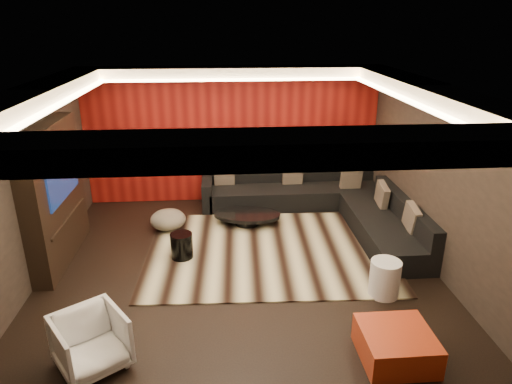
{
  "coord_description": "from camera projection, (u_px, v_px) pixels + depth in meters",
  "views": [
    {
      "loc": [
        -0.23,
        -6.22,
        3.68
      ],
      "look_at": [
        0.3,
        0.6,
        1.05
      ],
      "focal_mm": 32.0,
      "sensor_mm": 36.0,
      "label": 1
    }
  ],
  "objects": [
    {
      "name": "floor",
      "position": [
        240.0,
        269.0,
        7.13
      ],
      "size": [
        6.0,
        6.0,
        0.02
      ],
      "primitive_type": "cube",
      "color": "black",
      "rests_on": "ground"
    },
    {
      "name": "ceiling",
      "position": [
        237.0,
        86.0,
        6.12
      ],
      "size": [
        6.0,
        6.0,
        0.02
      ],
      "primitive_type": "cube",
      "color": "silver",
      "rests_on": "ground"
    },
    {
      "name": "wall_back",
      "position": [
        233.0,
        135.0,
        9.43
      ],
      "size": [
        6.0,
        0.02,
        2.8
      ],
      "primitive_type": "cube",
      "color": "black",
      "rests_on": "ground"
    },
    {
      "name": "wall_left",
      "position": [
        25.0,
        191.0,
        6.4
      ],
      "size": [
        0.02,
        6.0,
        2.8
      ],
      "primitive_type": "cube",
      "color": "black",
      "rests_on": "ground"
    },
    {
      "name": "wall_right",
      "position": [
        439.0,
        179.0,
        6.84
      ],
      "size": [
        0.02,
        6.0,
        2.8
      ],
      "primitive_type": "cube",
      "color": "black",
      "rests_on": "ground"
    },
    {
      "name": "red_feature_wall",
      "position": [
        233.0,
        136.0,
        9.39
      ],
      "size": [
        5.98,
        0.05,
        2.78
      ],
      "primitive_type": "cube",
      "color": "#6B0C0A",
      "rests_on": "ground"
    },
    {
      "name": "soffit_back",
      "position": [
        232.0,
        73.0,
        8.67
      ],
      "size": [
        6.0,
        0.6,
        0.22
      ],
      "primitive_type": "cube",
      "color": "silver",
      "rests_on": "ground"
    },
    {
      "name": "soffit_front",
      "position": [
        251.0,
        149.0,
        3.65
      ],
      "size": [
        6.0,
        0.6,
        0.22
      ],
      "primitive_type": "cube",
      "color": "silver",
      "rests_on": "ground"
    },
    {
      "name": "soffit_left",
      "position": [
        31.0,
        98.0,
        5.97
      ],
      "size": [
        0.6,
        4.8,
        0.22
      ],
      "primitive_type": "cube",
      "color": "silver",
      "rests_on": "ground"
    },
    {
      "name": "soffit_right",
      "position": [
        431.0,
        93.0,
        6.36
      ],
      "size": [
        0.6,
        4.8,
        0.22
      ],
      "primitive_type": "cube",
      "color": "silver",
      "rests_on": "ground"
    },
    {
      "name": "cove_back",
      "position": [
        232.0,
        80.0,
        8.39
      ],
      "size": [
        4.8,
        0.08,
        0.04
      ],
      "primitive_type": "cube",
      "color": "#FFD899",
      "rests_on": "ground"
    },
    {
      "name": "cove_front",
      "position": [
        248.0,
        149.0,
        4.0
      ],
      "size": [
        4.8,
        0.08,
        0.04
      ],
      "primitive_type": "cube",
      "color": "#FFD899",
      "rests_on": "ground"
    },
    {
      "name": "cove_left",
      "position": [
        59.0,
        104.0,
        6.02
      ],
      "size": [
        0.08,
        4.8,
        0.04
      ],
      "primitive_type": "cube",
      "color": "#FFD899",
      "rests_on": "ground"
    },
    {
      "name": "cove_right",
      "position": [
        406.0,
        100.0,
        6.36
      ],
      "size": [
        0.08,
        4.8,
        0.04
      ],
      "primitive_type": "cube",
      "color": "#FFD899",
      "rests_on": "ground"
    },
    {
      "name": "tv_surround",
      "position": [
        54.0,
        195.0,
        7.08
      ],
      "size": [
        0.3,
        2.0,
        2.2
      ],
      "primitive_type": "cube",
      "color": "black",
      "rests_on": "ground"
    },
    {
      "name": "tv_screen",
      "position": [
        61.0,
        173.0,
        6.97
      ],
      "size": [
        0.04,
        1.3,
        0.8
      ],
      "primitive_type": "cube",
      "color": "black",
      "rests_on": "ground"
    },
    {
      "name": "tv_shelf",
      "position": [
        69.0,
        218.0,
        7.24
      ],
      "size": [
        0.04,
        1.6,
        0.04
      ],
      "primitive_type": "cube",
      "color": "black",
      "rests_on": "ground"
    },
    {
      "name": "rug",
      "position": [
        268.0,
        250.0,
        7.67
      ],
      "size": [
        4.11,
        3.14,
        0.02
      ],
      "primitive_type": "cube",
      "rotation": [
        0.0,
        0.0,
        -0.04
      ],
      "color": "#BCB48A",
      "rests_on": "floor"
    },
    {
      "name": "coffee_table",
      "position": [
        247.0,
        218.0,
        8.61
      ],
      "size": [
        1.46,
        1.46,
        0.21
      ],
      "primitive_type": "cylinder",
      "rotation": [
        0.0,
        0.0,
        -0.17
      ],
      "color": "black",
      "rests_on": "rug"
    },
    {
      "name": "drum_stool",
      "position": [
        182.0,
        246.0,
        7.36
      ],
      "size": [
        0.46,
        0.46,
        0.42
      ],
      "primitive_type": "cylinder",
      "rotation": [
        0.0,
        0.0,
        -0.38
      ],
      "color": "black",
      "rests_on": "rug"
    },
    {
      "name": "striped_pouf",
      "position": [
        168.0,
        220.0,
        8.38
      ],
      "size": [
        0.76,
        0.76,
        0.36
      ],
      "primitive_type": "ellipsoid",
      "rotation": [
        0.0,
        0.0,
        0.18
      ],
      "color": "#BFB094",
      "rests_on": "rug"
    },
    {
      "name": "white_side_table",
      "position": [
        385.0,
        278.0,
        6.37
      ],
      "size": [
        0.49,
        0.49,
        0.53
      ],
      "primitive_type": "cylinder",
      "rotation": [
        0.0,
        0.0,
        0.17
      ],
      "color": "silver",
      "rests_on": "floor"
    },
    {
      "name": "orange_ottoman",
      "position": [
        396.0,
        345.0,
        5.2
      ],
      "size": [
        0.8,
        0.8,
        0.35
      ],
      "primitive_type": "cube",
      "rotation": [
        0.0,
        0.0,
        0.01
      ],
      "color": "#A02914",
      "rests_on": "floor"
    },
    {
      "name": "armchair",
      "position": [
        91.0,
        342.0,
        5.02
      ],
      "size": [
        0.99,
        1.0,
        0.66
      ],
      "primitive_type": "imported",
      "rotation": [
        0.0,
        0.0,
        0.62
      ],
      "color": "silver",
      "rests_on": "floor"
    },
    {
      "name": "sectional_sofa",
      "position": [
        324.0,
        204.0,
        8.89
      ],
      "size": [
        3.65,
        3.5,
        0.75
      ],
      "color": "black",
      "rests_on": "floor"
    },
    {
      "name": "throw_pillows",
      "position": [
        327.0,
        187.0,
        8.8
      ],
      "size": [
        3.29,
        2.75,
        0.5
      ],
      "color": "tan",
      "rests_on": "sectional_sofa"
    }
  ]
}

